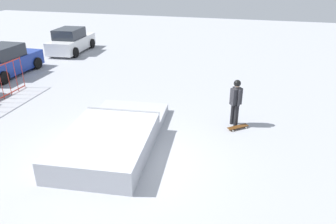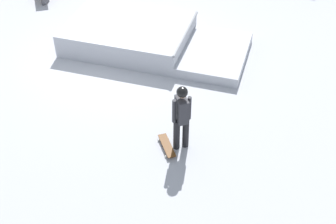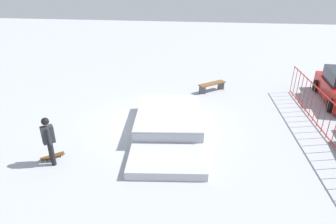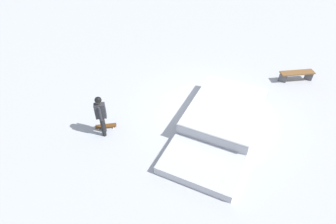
% 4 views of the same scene
% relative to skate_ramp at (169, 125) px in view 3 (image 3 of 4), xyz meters
% --- Properties ---
extents(ground_plane, '(60.00, 60.00, 0.00)m').
position_rel_skate_ramp_xyz_m(ground_plane, '(-0.61, -0.79, -0.32)').
color(ground_plane, '#A8AAB2').
extents(skate_ramp, '(5.65, 3.16, 0.74)m').
position_rel_skate_ramp_xyz_m(skate_ramp, '(0.00, 0.00, 0.00)').
color(skate_ramp, '#B0B3BB').
rests_on(skate_ramp, ground).
extents(skater, '(0.41, 0.43, 1.73)m').
position_rel_skate_ramp_xyz_m(skater, '(2.66, -3.61, 0.69)').
color(skater, black).
rests_on(skater, ground).
extents(skateboard, '(0.67, 0.74, 0.09)m').
position_rel_skate_ramp_xyz_m(skateboard, '(2.38, -3.78, -0.24)').
color(skateboard, '#593314').
rests_on(skateboard, ground).
extents(perimeter_fence, '(9.24, 0.45, 1.50)m').
position_rel_skate_ramp_xyz_m(perimeter_fence, '(-0.61, 6.19, 0.45)').
color(perimeter_fence, '#B22D23').
rests_on(perimeter_fence, ground).
extents(park_bench, '(1.32, 1.50, 0.48)m').
position_rel_skate_ramp_xyz_m(park_bench, '(-4.82, 1.75, 0.04)').
color(park_bench, brown).
rests_on(park_bench, ground).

